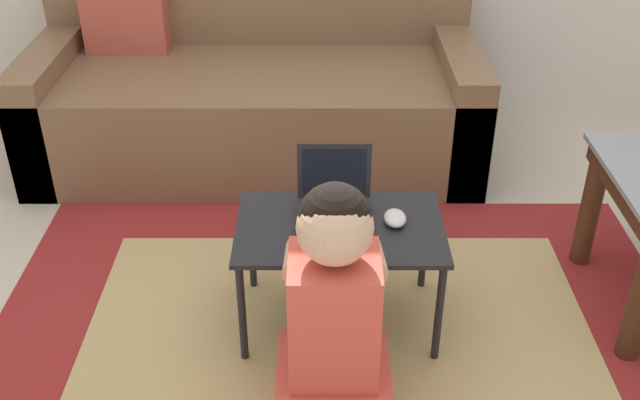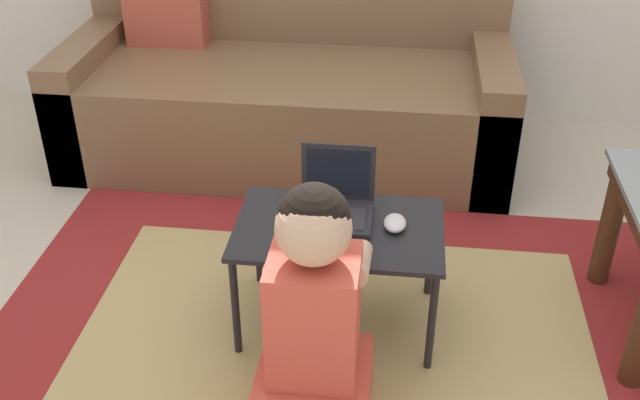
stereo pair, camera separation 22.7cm
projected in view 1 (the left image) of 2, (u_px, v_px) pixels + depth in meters
The scene contains 7 objects.
ground_plane at pixel (300, 338), 2.39m from camera, with size 16.00×16.00×0.00m, color beige.
area_rug at pixel (341, 363), 2.28m from camera, with size 2.25×1.85×0.01m.
couch at pixel (256, 94), 3.34m from camera, with size 1.92×0.89×0.79m.
laptop_desk at pixel (341, 236), 2.28m from camera, with size 0.63×0.41×0.38m.
laptop at pixel (335, 205), 2.29m from camera, with size 0.23×0.20×0.21m.
computer_mouse at pixel (396, 218), 2.26m from camera, with size 0.07×0.10×0.03m.
person_seated at pixel (335, 322), 1.94m from camera, with size 0.31×0.39×0.75m.
Camera 1 is at (0.07, -1.80, 1.63)m, focal length 42.00 mm.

